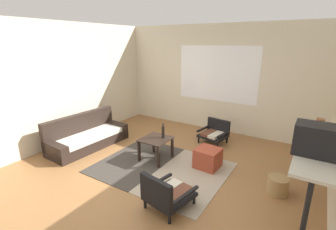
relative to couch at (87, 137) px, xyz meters
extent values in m
plane|color=olive|center=(2.01, -0.43, -0.22)|extent=(7.80, 7.80, 0.00)
cube|color=beige|center=(2.01, 2.63, 1.13)|extent=(5.60, 0.12, 2.70)
cube|color=white|center=(2.01, 2.56, 1.27)|extent=(2.09, 0.01, 1.39)
cube|color=beige|center=(-0.65, -0.13, 1.13)|extent=(0.12, 6.60, 2.70)
cube|color=#38332D|center=(1.38, 0.05, -0.22)|extent=(1.17, 1.85, 0.01)
cube|color=gray|center=(2.55, 0.05, -0.22)|extent=(1.17, 1.85, 0.01)
cube|color=black|center=(0.07, 0.00, -0.11)|extent=(0.77, 1.81, 0.21)
cube|color=beige|center=(0.10, 0.00, 0.04)|extent=(0.66, 1.63, 0.10)
cube|color=black|center=(-0.21, 0.01, 0.19)|extent=(0.22, 1.79, 0.61)
cube|color=black|center=(0.11, 0.80, -0.04)|extent=(0.69, 0.21, 0.35)
cube|color=black|center=(0.03, -0.80, -0.04)|extent=(0.69, 0.21, 0.35)
cube|color=black|center=(1.69, 0.28, 0.22)|extent=(0.54, 0.57, 0.02)
cube|color=black|center=(1.46, 0.53, 0.00)|extent=(0.04, 0.04, 0.44)
cube|color=black|center=(1.92, 0.53, 0.00)|extent=(0.04, 0.04, 0.44)
cube|color=black|center=(1.46, 0.03, 0.00)|extent=(0.04, 0.04, 0.44)
cube|color=black|center=(1.92, 0.03, 0.00)|extent=(0.04, 0.04, 0.44)
cylinder|color=black|center=(2.53, 1.43, -0.15)|extent=(0.04, 0.04, 0.14)
cylinder|color=black|center=(2.05, 1.51, -0.15)|extent=(0.04, 0.04, 0.14)
cylinder|color=black|center=(2.61, 1.86, -0.15)|extent=(0.04, 0.04, 0.14)
cylinder|color=black|center=(2.12, 1.95, -0.15)|extent=(0.04, 0.04, 0.14)
cube|color=black|center=(2.33, 1.69, -0.05)|extent=(0.65, 0.61, 0.05)
cube|color=beige|center=(2.42, 1.65, 0.00)|extent=(0.26, 0.49, 0.06)
cube|color=brown|center=(2.22, 1.68, 0.00)|extent=(0.26, 0.49, 0.06)
cube|color=black|center=(2.37, 1.92, 0.14)|extent=(0.58, 0.16, 0.32)
cube|color=black|center=(2.59, 1.64, 0.06)|extent=(0.13, 0.52, 0.04)
cube|color=black|center=(2.06, 1.73, 0.06)|extent=(0.13, 0.52, 0.04)
cylinder|color=black|center=(2.50, -0.49, -0.15)|extent=(0.04, 0.04, 0.14)
cylinder|color=black|center=(2.96, -0.57, -0.15)|extent=(0.04, 0.04, 0.14)
cylinder|color=black|center=(2.40, -1.01, -0.15)|extent=(0.04, 0.04, 0.14)
cylinder|color=black|center=(2.86, -1.09, -0.15)|extent=(0.04, 0.04, 0.14)
cube|color=black|center=(2.68, -0.79, -0.06)|extent=(0.65, 0.70, 0.05)
cube|color=beige|center=(2.59, -0.75, 0.00)|extent=(0.28, 0.58, 0.06)
cube|color=brown|center=(2.78, -0.79, 0.00)|extent=(0.28, 0.58, 0.06)
cube|color=black|center=(2.63, -1.06, 0.16)|extent=(0.55, 0.17, 0.38)
cube|color=black|center=(2.43, -0.75, 0.06)|extent=(0.15, 0.61, 0.04)
cube|color=black|center=(2.93, -0.84, 0.06)|extent=(0.15, 0.61, 0.04)
cube|color=#993D28|center=(2.69, 0.55, -0.04)|extent=(0.45, 0.45, 0.37)
cube|color=beige|center=(4.33, 0.28, 0.65)|extent=(0.47, 1.82, 0.04)
cylinder|color=black|center=(4.33, -0.58, 0.21)|extent=(0.06, 0.06, 0.86)
cylinder|color=black|center=(4.33, 1.13, 0.21)|extent=(0.06, 0.06, 0.86)
cube|color=black|center=(4.33, 0.06, 0.87)|extent=(0.54, 0.36, 0.40)
cube|color=black|center=(4.07, 0.06, 0.89)|extent=(0.01, 0.28, 0.28)
cylinder|color=#935B38|center=(4.33, 0.65, 0.78)|extent=(0.24, 0.24, 0.20)
cylinder|color=#935B38|center=(4.33, 0.65, 0.94)|extent=(0.11, 0.11, 0.11)
cylinder|color=black|center=(1.79, 0.39, 0.35)|extent=(0.06, 0.06, 0.24)
cylinder|color=black|center=(1.79, 0.39, 0.50)|extent=(0.03, 0.03, 0.06)
cylinder|color=#9E7A4C|center=(3.93, 0.36, -0.08)|extent=(0.31, 0.31, 0.28)
camera|label=1|loc=(4.24, -3.31, 2.05)|focal=25.91mm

